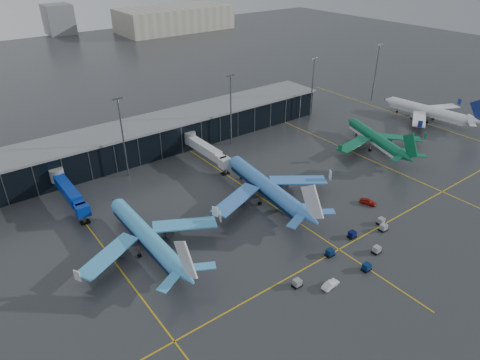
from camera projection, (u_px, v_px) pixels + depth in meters
ground at (267, 234)px, 107.89m from camera, size 600.00×600.00×0.00m
terminal_pier at (153, 136)px, 148.45m from camera, size 142.00×17.00×10.70m
jet_bridges at (69, 192)px, 117.31m from camera, size 94.00×27.50×7.20m
flood_masts at (181, 120)px, 138.59m from camera, size 203.00×0.50×25.50m
distant_hangars at (85, 26)px, 317.97m from camera, size 260.00×71.00×22.00m
taxi_lines at (270, 204)px, 120.51m from camera, size 220.00×120.00×0.02m
airliner_arkefly at (144, 226)px, 99.89m from camera, size 37.54×42.70×13.07m
airliner_klm_near at (265, 177)px, 119.53m from camera, size 44.38×49.23×13.86m
airliner_aer_lingus at (376, 132)px, 149.72m from camera, size 46.58×49.60×12.36m
airliner_ba at (428, 105)px, 173.11m from camera, size 42.75×47.30×13.20m
baggage_carts at (357, 247)px, 102.31m from camera, size 35.81×11.51×1.70m
mobile_airstair at (292, 209)px, 116.65m from camera, size 3.32×3.82×3.45m
service_van_red at (368, 202)px, 119.96m from camera, size 3.37×4.97×1.57m
service_van_white at (331, 284)px, 91.20m from camera, size 4.56×1.93×1.46m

